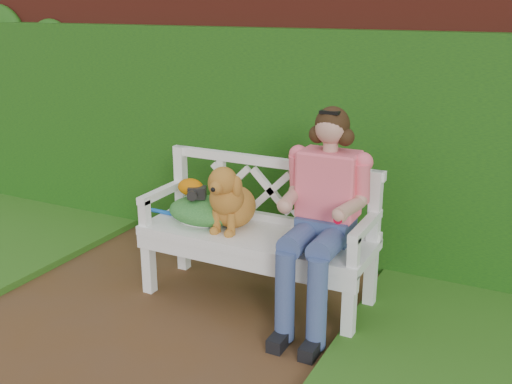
% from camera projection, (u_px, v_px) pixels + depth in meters
% --- Properties ---
extents(ground, '(60.00, 60.00, 0.00)m').
position_uv_depth(ground, '(120.00, 346.00, 3.42)').
color(ground, '#533319').
extents(brick_wall, '(10.00, 0.30, 2.20)m').
position_uv_depth(brick_wall, '(265.00, 105.00, 4.70)').
color(brick_wall, maroon).
rests_on(brick_wall, ground).
extents(ivy_hedge, '(10.00, 0.18, 1.70)m').
position_uv_depth(ivy_hedge, '(253.00, 142.00, 4.59)').
color(ivy_hedge, '#266311').
rests_on(ivy_hedge, ground).
extents(garden_bench, '(1.64, 0.80, 0.48)m').
position_uv_depth(garden_bench, '(256.00, 267.00, 3.87)').
color(garden_bench, white).
rests_on(garden_bench, ground).
extents(seated_woman, '(0.68, 0.81, 1.25)m').
position_uv_depth(seated_woman, '(325.00, 224.00, 3.54)').
color(seated_woman, '#E92B47').
rests_on(seated_woman, ground).
extents(dog, '(0.41, 0.47, 0.44)m').
position_uv_depth(dog, '(232.00, 196.00, 3.81)').
color(dog, '#9F5C40').
rests_on(dog, garden_bench).
extents(tennis_racket, '(0.65, 0.40, 0.03)m').
position_uv_depth(tennis_racket, '(198.00, 218.00, 4.00)').
color(tennis_racket, beige).
rests_on(tennis_racket, garden_bench).
extents(green_bag, '(0.52, 0.42, 0.17)m').
position_uv_depth(green_bag, '(205.00, 210.00, 3.95)').
color(green_bag, '#26762B').
rests_on(green_bag, garden_bench).
extents(camera_item, '(0.14, 0.13, 0.08)m').
position_uv_depth(camera_item, '(197.00, 193.00, 3.91)').
color(camera_item, black).
rests_on(camera_item, green_bag).
extents(baseball_glove, '(0.22, 0.19, 0.11)m').
position_uv_depth(baseball_glove, '(191.00, 187.00, 3.96)').
color(baseball_glove, '#C16404').
rests_on(baseball_glove, green_bag).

